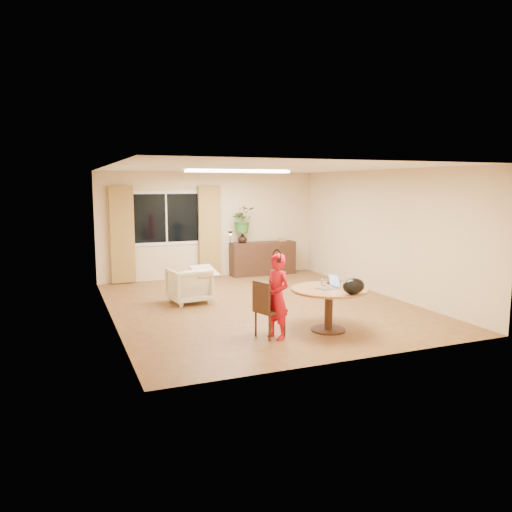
{
  "coord_description": "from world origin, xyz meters",
  "views": [
    {
      "loc": [
        -3.58,
        -8.63,
        2.3
      ],
      "look_at": [
        -0.17,
        -0.2,
        0.99
      ],
      "focal_mm": 35.0,
      "sensor_mm": 36.0,
      "label": 1
    }
  ],
  "objects_px": {
    "armchair": "(189,285)",
    "dining_table": "(329,297)",
    "dining_chair": "(270,309)",
    "sideboard": "(263,258)",
    "child": "(277,296)"
  },
  "relations": [
    {
      "from": "armchair",
      "to": "dining_table",
      "type": "bearing_deg",
      "value": 113.54
    },
    {
      "from": "dining_table",
      "to": "dining_chair",
      "type": "bearing_deg",
      "value": 176.83
    },
    {
      "from": "dining_table",
      "to": "sideboard",
      "type": "height_order",
      "value": "sideboard"
    },
    {
      "from": "dining_chair",
      "to": "child",
      "type": "bearing_deg",
      "value": -78.05
    },
    {
      "from": "child",
      "to": "sideboard",
      "type": "relative_size",
      "value": 0.76
    },
    {
      "from": "dining_chair",
      "to": "armchair",
      "type": "xyz_separation_m",
      "value": [
        -0.58,
        2.63,
        -0.09
      ]
    },
    {
      "from": "dining_table",
      "to": "child",
      "type": "relative_size",
      "value": 0.93
    },
    {
      "from": "sideboard",
      "to": "armchair",
      "type": "bearing_deg",
      "value": -137.96
    },
    {
      "from": "child",
      "to": "armchair",
      "type": "distance_m",
      "value": 2.83
    },
    {
      "from": "dining_chair",
      "to": "dining_table",
      "type": "bearing_deg",
      "value": -22.01
    },
    {
      "from": "sideboard",
      "to": "child",
      "type": "bearing_deg",
      "value": -110.54
    },
    {
      "from": "child",
      "to": "dining_chair",
      "type": "bearing_deg",
      "value": -167.29
    },
    {
      "from": "dining_chair",
      "to": "sideboard",
      "type": "xyz_separation_m",
      "value": [
        1.94,
        4.91,
        -0.01
      ]
    },
    {
      "from": "dining_table",
      "to": "sideboard",
      "type": "bearing_deg",
      "value": 79.09
    },
    {
      "from": "sideboard",
      "to": "dining_table",
      "type": "bearing_deg",
      "value": -100.91
    }
  ]
}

